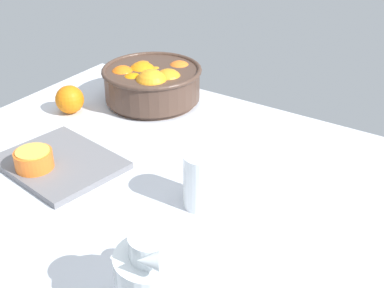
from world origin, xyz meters
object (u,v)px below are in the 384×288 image
object	(u,v)px
fruit_bowl	(152,83)
loose_orange_0	(70,99)
juice_pitcher	(154,285)
second_glass	(203,183)
orange_half_0	(34,159)
cutting_board	(60,163)

from	to	relation	value
fruit_bowl	loose_orange_0	size ratio (longest dim) A/B	3.61
juice_pitcher	loose_orange_0	xyz separation A→B (cm)	(-58.70, 41.55, -1.70)
second_glass	loose_orange_0	xyz separation A→B (cm)	(-50.23, 15.11, -1.13)
fruit_bowl	orange_half_0	distance (cm)	42.14
orange_half_0	cutting_board	bearing A→B (deg)	67.27
juice_pitcher	second_glass	bearing A→B (deg)	107.76
fruit_bowl	cutting_board	distance (cm)	37.60
juice_pitcher	second_glass	world-z (taller)	juice_pitcher
second_glass	juice_pitcher	bearing A→B (deg)	-72.24
fruit_bowl	cutting_board	size ratio (longest dim) A/B	1.06
cutting_board	fruit_bowl	bearing A→B (deg)	94.72
fruit_bowl	second_glass	bearing A→B (deg)	-41.33
orange_half_0	loose_orange_0	world-z (taller)	loose_orange_0
orange_half_0	loose_orange_0	xyz separation A→B (cm)	(-14.94, 25.25, 0.23)
juice_pitcher	loose_orange_0	bearing A→B (deg)	144.71
fruit_bowl	orange_half_0	bearing A→B (deg)	-88.63
juice_pitcher	orange_half_0	distance (cm)	46.75
fruit_bowl	second_glass	distance (cm)	48.35
orange_half_0	juice_pitcher	bearing A→B (deg)	-20.43
cutting_board	second_glass	bearing A→B (deg)	8.91
juice_pitcher	fruit_bowl	bearing A→B (deg)	127.49
juice_pitcher	orange_half_0	bearing A→B (deg)	159.57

